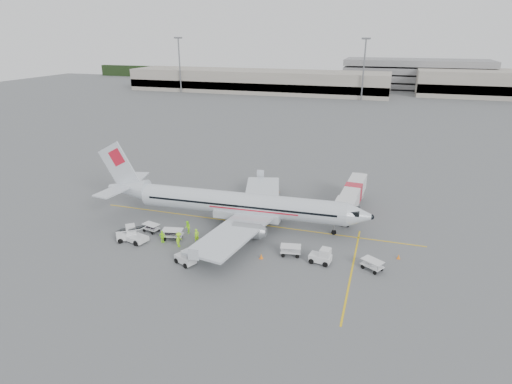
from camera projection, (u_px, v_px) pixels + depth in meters
The scene contains 25 objects.
ground at pixel (252, 224), 57.07m from camera, with size 360.00×360.00×0.00m, color #56595B.
stripe_lead at pixel (252, 224), 57.07m from camera, with size 44.00×0.20×0.01m, color yellow.
stripe_cross at pixel (352, 270), 45.98m from camera, with size 0.20×20.00×0.01m, color yellow.
terminal_west at pixel (257, 81), 182.92m from camera, with size 110.00×22.00×9.00m, color gray, non-canonical shape.
parking_garage at pixel (416, 73), 190.54m from camera, with size 62.00×24.00×14.00m, color slate, non-canonical shape.
treeline at pixel (361, 78), 212.38m from camera, with size 300.00×3.00×6.00m, color black, non-canonical shape.
mast_west at pixel (180, 66), 178.37m from camera, with size 3.20×1.20×22.00m, color slate, non-canonical shape.
mast_center at pixel (364, 70), 157.24m from camera, with size 3.20×1.20×22.00m, color slate, non-canonical shape.
aircraft at pixel (241, 189), 55.19m from camera, with size 35.97×28.20×9.92m, color silver, non-canonical shape.
jet_bridge at pixel (353, 198), 60.37m from camera, with size 2.87×15.33×4.02m, color silver, non-canonical shape.
belt_loader at pixel (132, 230), 51.94m from camera, with size 5.36×2.01×2.90m, color silver, non-canonical shape.
tug_fore at pixel (320, 255), 47.08m from camera, with size 2.35×1.35×1.82m, color silver, non-canonical shape.
tug_mid at pixel (185, 256), 46.90m from camera, with size 2.34×1.34×1.81m, color silver, non-canonical shape.
tug_aft at pixel (126, 233), 52.26m from camera, with size 2.42×1.38×1.87m, color silver, non-canonical shape.
cart_loaded_a at pixel (173, 234), 52.59m from camera, with size 2.47×1.46×1.29m, color silver, non-canonical shape.
cart_loaded_b at pixel (151, 228), 54.57m from camera, with size 2.10×1.24×1.09m, color silver, non-canonical shape.
cart_empty_a at pixel (291, 250), 48.76m from camera, with size 2.31×1.37×1.21m, color silver, non-canonical shape.
cart_empty_b at pixel (372, 265), 45.76m from camera, with size 2.25×1.33×1.18m, color silver, non-canonical shape.
cone_nose at pixel (399, 256), 48.11m from camera, with size 0.35×0.35×0.57m, color orange.
cone_port at pixel (278, 190), 68.16m from camera, with size 0.41×0.41×0.67m, color orange.
cone_stbd at pixel (261, 256), 48.14m from camera, with size 0.39×0.39×0.64m, color orange.
crew_a at pixel (197, 236), 51.68m from camera, with size 0.64×0.42×1.76m, color #90DF17.
crew_b at pixel (187, 227), 54.01m from camera, with size 0.82×0.64×1.68m, color #90DF17.
crew_c at pixel (179, 240), 50.62m from camera, with size 1.20×0.69×1.86m, color #90DF17.
crew_d at pixel (162, 237), 51.62m from camera, with size 0.94×0.39×1.61m, color #90DF17.
Camera 1 is at (16.20, -49.40, 23.92)m, focal length 30.00 mm.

